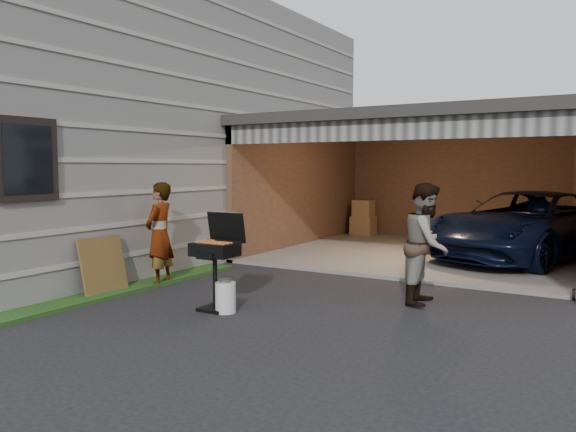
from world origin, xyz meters
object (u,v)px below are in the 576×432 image
Objects in this scene: propane_tank at (226,297)px; bbq_grill at (216,253)px; woman at (160,234)px; plywood_panel at (103,266)px; man at (427,243)px; minivan at (527,228)px.

bbq_grill is at bearing 163.57° from propane_tank.
propane_tank is at bearing 53.72° from woman.
man is at bearing 24.75° from plywood_panel.
minivan is 7.22m from woman.
man is 2.86m from propane_tank.
woman reaches higher than minivan.
woman is at bearing -111.09° from minivan.
woman reaches higher than plywood_panel.
woman reaches higher than propane_tank.
bbq_grill is 2.03m from plywood_panel.
woman is 1.29× the size of bbq_grill.
woman is (-4.70, -5.48, 0.15)m from minivan.
propane_tank is 2.20m from plywood_panel.
man is (-0.67, -4.45, 0.16)m from minivan.
minivan is at bearing 64.76° from bbq_grill.
man is at bearing 91.10° from woman.
man is 1.30× the size of bbq_grill.
minivan is at bearing 66.37° from propane_tank.
man is 4.20× the size of propane_tank.
plywood_panel is (-2.18, -0.11, 0.23)m from propane_tank.
propane_tank is at bearing -94.12° from minivan.
man reaches higher than minivan.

